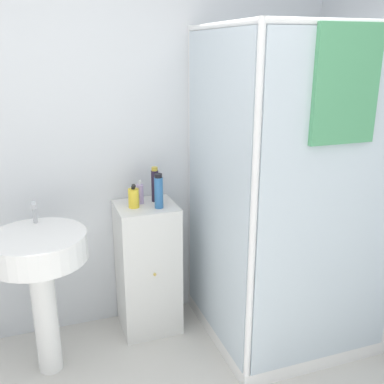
{
  "coord_description": "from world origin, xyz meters",
  "views": [
    {
      "loc": [
        -0.28,
        -1.16,
        1.85
      ],
      "look_at": [
        0.52,
        1.09,
        1.08
      ],
      "focal_mm": 42.0,
      "sensor_mm": 36.0,
      "label": 1
    }
  ],
  "objects_px": {
    "soap_dispenser": "(134,198)",
    "lotion_bottle_white": "(140,194)",
    "shampoo_bottle_blue": "(159,191)",
    "shampoo_bottle_tall_black": "(155,185)",
    "sink": "(40,265)"
  },
  "relations": [
    {
      "from": "shampoo_bottle_tall_black",
      "to": "sink",
      "type": "bearing_deg",
      "value": -159.16
    },
    {
      "from": "soap_dispenser",
      "to": "lotion_bottle_white",
      "type": "distance_m",
      "value": 0.08
    },
    {
      "from": "soap_dispenser",
      "to": "shampoo_bottle_tall_black",
      "type": "xyz_separation_m",
      "value": [
        0.16,
        0.07,
        0.05
      ]
    },
    {
      "from": "sink",
      "to": "shampoo_bottle_tall_black",
      "type": "height_order",
      "value": "shampoo_bottle_tall_black"
    },
    {
      "from": "shampoo_bottle_tall_black",
      "to": "lotion_bottle_white",
      "type": "distance_m",
      "value": 0.11
    },
    {
      "from": "sink",
      "to": "soap_dispenser",
      "type": "height_order",
      "value": "soap_dispenser"
    },
    {
      "from": "shampoo_bottle_tall_black",
      "to": "lotion_bottle_white",
      "type": "bearing_deg",
      "value": -174.74
    },
    {
      "from": "soap_dispenser",
      "to": "shampoo_bottle_tall_black",
      "type": "relative_size",
      "value": 0.66
    },
    {
      "from": "soap_dispenser",
      "to": "shampoo_bottle_blue",
      "type": "distance_m",
      "value": 0.16
    },
    {
      "from": "soap_dispenser",
      "to": "shampoo_bottle_tall_black",
      "type": "bearing_deg",
      "value": 24.24
    },
    {
      "from": "sink",
      "to": "lotion_bottle_white",
      "type": "bearing_deg",
      "value": 23.11
    },
    {
      "from": "shampoo_bottle_tall_black",
      "to": "shampoo_bottle_blue",
      "type": "height_order",
      "value": "shampoo_bottle_tall_black"
    },
    {
      "from": "shampoo_bottle_blue",
      "to": "lotion_bottle_white",
      "type": "bearing_deg",
      "value": 127.22
    },
    {
      "from": "soap_dispenser",
      "to": "shampoo_bottle_blue",
      "type": "height_order",
      "value": "shampoo_bottle_blue"
    },
    {
      "from": "shampoo_bottle_blue",
      "to": "lotion_bottle_white",
      "type": "distance_m",
      "value": 0.16
    }
  ]
}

